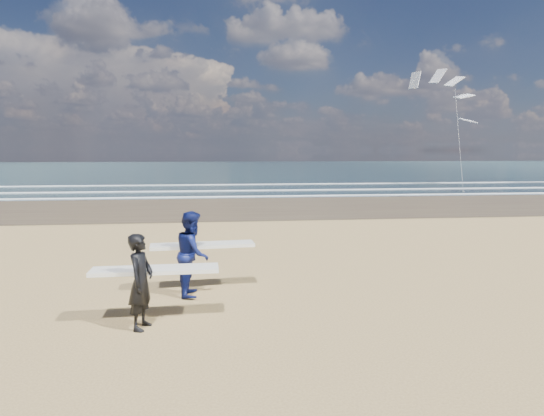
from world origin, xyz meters
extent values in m
cube|color=#493827|center=(20.00, 18.00, 0.01)|extent=(220.00, 12.00, 0.01)
cube|color=#172B33|center=(20.00, 72.00, 0.01)|extent=(220.00, 100.00, 0.02)
cube|color=white|center=(20.00, 22.80, 0.05)|extent=(220.00, 0.50, 0.05)
cube|color=white|center=(20.00, 27.50, 0.05)|extent=(220.00, 0.50, 0.05)
cube|color=white|center=(20.00, 34.00, 0.05)|extent=(220.00, 0.50, 0.05)
imported|color=black|center=(0.12, -0.15, 0.81)|extent=(0.53, 0.67, 1.63)
cube|color=white|center=(0.32, 0.20, 0.92)|extent=(2.21, 0.56, 0.07)
imported|color=#0E1751|center=(0.91, 1.71, 0.88)|extent=(0.70, 0.88, 1.76)
cube|color=white|center=(1.11, 2.06, 0.98)|extent=(2.23, 0.69, 0.07)
cube|color=slate|center=(19.25, 24.55, 0.05)|extent=(0.12, 0.12, 0.10)
camera|label=1|loc=(1.35, -8.28, 3.00)|focal=32.00mm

